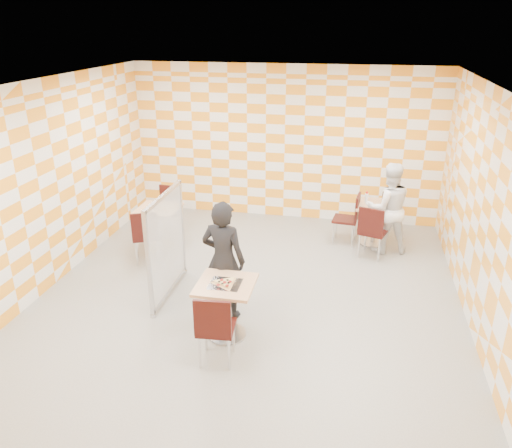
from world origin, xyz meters
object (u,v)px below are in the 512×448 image
(man_dark, at_px, (223,260))
(chair_empty_near, at_px, (145,233))
(second_table, at_px, (375,217))
(partition, at_px, (167,245))
(chair_second_side, at_px, (351,215))
(empty_table, at_px, (159,221))
(chair_empty_far, at_px, (168,207))
(sport_bottle, at_px, (366,197))
(main_table, at_px, (226,300))
(man_white, at_px, (388,208))
(chair_main_front, at_px, (215,325))
(chair_second_front, at_px, (372,228))
(soda_bottle, at_px, (384,197))

(man_dark, bearing_deg, chair_empty_near, -28.98)
(second_table, relative_size, chair_empty_near, 0.81)
(partition, xyz_separation_m, man_dark, (0.93, -0.38, 0.03))
(partition, bearing_deg, chair_second_side, 42.65)
(empty_table, distance_m, chair_empty_far, 0.60)
(chair_empty_near, xyz_separation_m, partition, (0.71, -0.87, 0.25))
(second_table, xyz_separation_m, man_dark, (-2.02, -2.80, 0.31))
(chair_empty_near, bearing_deg, sport_bottle, 24.90)
(empty_table, relative_size, chair_empty_near, 0.81)
(main_table, distance_m, empty_table, 2.95)
(main_table, height_order, man_white, man_white)
(chair_main_front, distance_m, sport_bottle, 4.29)
(second_table, relative_size, chair_empty_far, 0.81)
(chair_second_front, relative_size, sport_bottle, 4.62)
(empty_table, relative_size, man_dark, 0.46)
(main_table, xyz_separation_m, soda_bottle, (2.00, 3.37, 0.34))
(second_table, height_order, chair_main_front, chair_main_front)
(chair_second_front, bearing_deg, sport_bottle, 99.07)
(main_table, bearing_deg, empty_table, 127.90)
(chair_empty_far, xyz_separation_m, soda_bottle, (3.86, 0.45, 0.31))
(partition, distance_m, soda_bottle, 3.98)
(main_table, bearing_deg, sport_bottle, 63.08)
(chair_second_side, xyz_separation_m, man_dark, (-1.60, -2.71, 0.28))
(chair_second_side, height_order, partition, partition)
(chair_empty_near, height_order, man_dark, man_dark)
(chair_empty_far, bearing_deg, main_table, -57.53)
(man_white, distance_m, soda_bottle, 0.38)
(chair_empty_far, bearing_deg, man_white, 1.06)
(man_dark, relative_size, man_white, 1.04)
(main_table, xyz_separation_m, partition, (-1.08, 0.85, 0.28))
(chair_empty_near, bearing_deg, partition, -50.62)
(main_table, distance_m, man_dark, 0.59)
(chair_main_front, height_order, chair_second_side, same)
(man_white, bearing_deg, man_dark, 35.91)
(main_table, relative_size, chair_main_front, 0.81)
(empty_table, xyz_separation_m, soda_bottle, (3.81, 1.05, 0.34))
(chair_second_front, relative_size, man_white, 0.59)
(sport_bottle, xyz_separation_m, soda_bottle, (0.30, 0.04, 0.01))
(chair_second_side, height_order, chair_empty_near, same)
(chair_main_front, bearing_deg, man_dark, 99.29)
(chair_empty_near, xyz_separation_m, man_white, (3.85, 1.28, 0.25))
(man_dark, distance_m, soda_bottle, 3.61)
(chair_empty_far, bearing_deg, chair_empty_near, -86.91)
(chair_main_front, height_order, chair_empty_far, same)
(chair_empty_near, xyz_separation_m, sport_bottle, (3.49, 1.62, 0.29))
(chair_empty_near, height_order, man_white, man_white)
(main_table, xyz_separation_m, chair_second_side, (1.45, 3.18, 0.04))
(second_table, distance_m, chair_empty_far, 3.75)
(main_table, xyz_separation_m, chair_second_front, (1.81, 2.64, 0.04))
(sport_bottle, bearing_deg, empty_table, -163.93)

